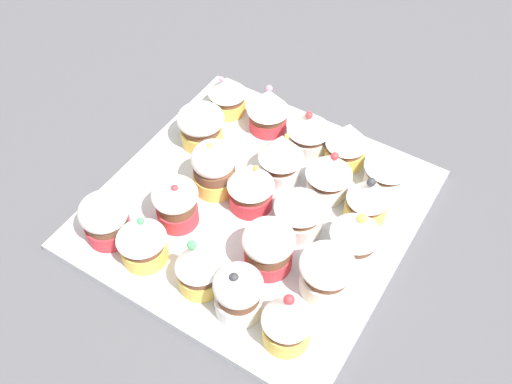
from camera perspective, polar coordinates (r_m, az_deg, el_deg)
The scene contains 23 objects.
ground_plane at distance 79.45cm, azimuth 0.00°, elevation -2.63°, with size 180.00×180.00×3.00cm, color #4C4C51.
baking_tray at distance 77.79cm, azimuth 0.00°, elevation -1.69°, with size 38.97×38.97×1.20cm.
cupcake_0 at distance 79.38cm, azimuth 12.75°, elevation 2.55°, with size 6.42×6.42×6.52cm.
cupcake_1 at distance 80.96cm, azimuth 8.78°, elevation 4.74°, with size 5.80×5.80×7.11cm.
cupcake_2 at distance 82.17cm, azimuth 5.17°, elevation 5.97°, with size 6.20×6.20×7.24cm.
cupcake_3 at distance 84.74cm, azimuth 1.19°, elevation 8.13°, with size 6.08×6.08×7.60cm.
cupcake_4 at distance 88.01cm, azimuth -2.78°, elevation 9.49°, with size 5.69×5.69×6.53cm.
cupcake_5 at distance 74.81cm, azimuth 10.80°, elevation -0.55°, with size 5.38×5.38×7.71cm.
cupcake_6 at distance 76.59cm, azimuth 7.11°, elevation 1.88°, with size 6.16×6.16×7.60cm.
cupcake_7 at distance 77.61cm, azimuth 2.63°, elevation 3.50°, with size 6.11×6.11×8.07cm.
cupcake_8 at distance 83.36cm, azimuth -5.35°, elevation 6.44°, with size 6.68×6.68×6.09cm.
cupcake_9 at distance 70.62cm, azimuth 9.58°, elevation -4.19°, with size 6.19×6.19×7.99cm.
cupcake_10 at distance 72.15cm, azimuth 4.15°, elevation -1.68°, with size 6.43×6.43×7.78cm.
cupcake_11 at distance 74.53cm, azimuth -0.48°, elevation 0.81°, with size 6.11×6.11×7.95cm.
cupcake_12 at distance 76.52cm, azimuth -4.27°, elevation 2.22°, with size 5.82×5.82×8.10cm.
cupcake_13 at distance 68.07cm, azimuth 6.85°, elevation -7.69°, with size 6.50×6.50×6.37cm.
cupcake_14 at distance 69.23cm, azimuth 1.22°, elevation -5.30°, with size 6.28×6.28×6.94cm.
cupcake_15 at distance 73.78cm, azimuth -7.78°, elevation -0.98°, with size 5.85×5.85×7.25cm.
cupcake_16 at distance 63.81cm, azimuth 3.05°, elevation -12.29°, with size 5.64×5.64×8.32cm.
cupcake_17 at distance 65.87cm, azimuth -1.71°, elevation -9.72°, with size 5.64×5.64×7.58cm.
cupcake_18 at distance 67.63cm, azimuth -5.58°, elevation -7.15°, with size 5.47×5.47×8.04cm.
cupcake_19 at distance 70.91cm, azimuth -11.06°, elevation -4.49°, with size 6.06×6.06×7.56cm.
cupcake_20 at distance 74.09cm, azimuth -14.43°, elevation -2.47°, with size 6.12×6.12×6.84cm.
Camera 1 is at (-25.38, 40.65, 61.88)cm, focal length 41.23 mm.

